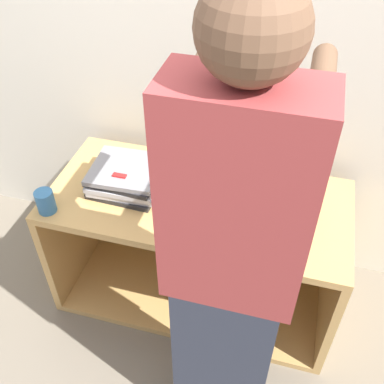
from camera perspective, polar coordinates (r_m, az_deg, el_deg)
ground_plane at (r=2.34m, az=-1.50°, el=-18.30°), size 12.00×12.00×0.00m
wall_back at (r=2.05m, az=3.98°, el=17.98°), size 8.00×0.05×2.40m
cart at (r=2.28m, az=1.10°, el=-5.92°), size 1.35×0.63×0.67m
laptop_open at (r=2.00m, az=1.18°, el=1.49°), size 0.30×0.37×0.28m
laptop_stack_left at (r=2.04m, az=-8.24°, el=1.93°), size 0.32×0.29×0.11m
laptop_stack_right at (r=1.92m, az=10.25°, el=-1.36°), size 0.32×0.30×0.11m
person at (r=1.41m, az=4.93°, el=-10.16°), size 0.40×0.54×1.80m
mug at (r=2.00m, az=-18.11°, el=-1.16°), size 0.08×0.08×0.10m
inventory_tag at (r=1.96m, az=-9.20°, el=2.08°), size 0.06×0.02×0.01m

